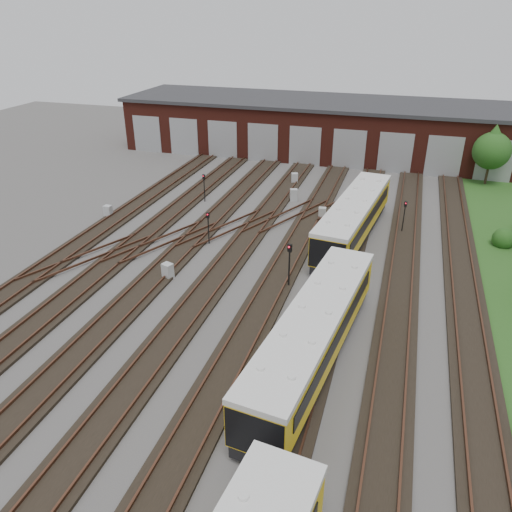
% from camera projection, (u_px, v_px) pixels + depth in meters
% --- Properties ---
extents(ground, '(120.00, 120.00, 0.00)m').
position_uv_depth(ground, '(211.00, 334.00, 28.25)').
color(ground, '#464341').
rests_on(ground, ground).
extents(track_network, '(30.40, 70.00, 0.33)m').
position_uv_depth(track_network, '(212.00, 326.00, 28.74)').
color(track_network, black).
rests_on(track_network, ground).
extents(maintenance_shed, '(51.00, 12.50, 6.35)m').
position_uv_depth(maintenance_shed, '(332.00, 127.00, 60.84)').
color(maintenance_shed, '#501C14').
rests_on(maintenance_shed, ground).
extents(metro_train, '(4.35, 46.81, 3.02)m').
position_uv_depth(metro_train, '(313.00, 335.00, 25.02)').
color(metro_train, black).
rests_on(metro_train, ground).
extents(signal_mast_0, '(0.24, 0.23, 2.60)m').
position_uv_depth(signal_mast_0, '(208.00, 224.00, 38.13)').
color(signal_mast_0, black).
rests_on(signal_mast_0, ground).
extents(signal_mast_1, '(0.24, 0.23, 2.65)m').
position_uv_depth(signal_mast_1, '(204.00, 184.00, 46.34)').
color(signal_mast_1, black).
rests_on(signal_mast_1, ground).
extents(signal_mast_2, '(0.30, 0.28, 3.15)m').
position_uv_depth(signal_mast_2, '(289.00, 260.00, 31.99)').
color(signal_mast_2, black).
rests_on(signal_mast_2, ground).
extents(signal_mast_3, '(0.22, 0.21, 2.73)m').
position_uv_depth(signal_mast_3, '(404.00, 213.00, 39.90)').
color(signal_mast_3, black).
rests_on(signal_mast_3, ground).
extents(relay_cabinet_0, '(0.66, 0.56, 1.07)m').
position_uv_depth(relay_cabinet_0, '(108.00, 211.00, 43.44)').
color(relay_cabinet_0, '#AEB2B4').
rests_on(relay_cabinet_0, ground).
extents(relay_cabinet_1, '(0.79, 0.72, 1.09)m').
position_uv_depth(relay_cabinet_1, '(295.00, 178.00, 51.60)').
color(relay_cabinet_1, '#AEB2B4').
rests_on(relay_cabinet_1, ground).
extents(relay_cabinet_2, '(0.82, 0.75, 1.12)m').
position_uv_depth(relay_cabinet_2, '(168.00, 271.00, 33.73)').
color(relay_cabinet_2, '#AEB2B4').
rests_on(relay_cabinet_2, ground).
extents(relay_cabinet_3, '(0.83, 0.76, 1.13)m').
position_uv_depth(relay_cabinet_3, '(294.00, 195.00, 47.10)').
color(relay_cabinet_3, '#AEB2B4').
rests_on(relay_cabinet_3, ground).
extents(relay_cabinet_4, '(0.67, 0.58, 1.04)m').
position_uv_depth(relay_cabinet_4, '(322.00, 213.00, 43.09)').
color(relay_cabinet_4, '#AEB2B4').
rests_on(relay_cabinet_4, ground).
extents(tree_0, '(3.71, 3.71, 6.15)m').
position_uv_depth(tree_0, '(493.00, 146.00, 49.84)').
color(tree_0, black).
rests_on(tree_0, ground).
extents(bush_1, '(1.69, 1.69, 1.69)m').
position_uv_depth(bush_1, '(504.00, 236.00, 38.13)').
color(bush_1, '#1D4513').
rests_on(bush_1, ground).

